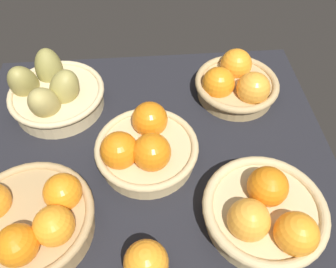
# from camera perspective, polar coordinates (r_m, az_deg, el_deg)

# --- Properties ---
(market_tray) EXTENTS (0.84, 0.72, 0.03)m
(market_tray) POSITION_cam_1_polar(r_m,az_deg,el_deg) (0.81, -2.32, -3.74)
(market_tray) COLOR black
(market_tray) RESTS_ON ground
(basket_far_left) EXTENTS (0.24, 0.24, 0.11)m
(basket_far_left) POSITION_cam_1_polar(r_m,az_deg,el_deg) (0.70, 16.19, -12.37)
(basket_far_left) COLOR tan
(basket_far_left) RESTS_ON market_tray
(basket_center) EXTENTS (0.23, 0.23, 0.11)m
(basket_center) POSITION_cam_1_polar(r_m,az_deg,el_deg) (0.76, -3.50, -2.17)
(basket_center) COLOR tan
(basket_center) RESTS_ON market_tray
(basket_far_right) EXTENTS (0.25, 0.25, 0.12)m
(basket_far_right) POSITION_cam_1_polar(r_m,az_deg,el_deg) (0.71, -21.37, -13.20)
(basket_far_right) COLOR tan
(basket_far_right) RESTS_ON market_tray
(basket_near_left) EXTENTS (0.22, 0.22, 0.10)m
(basket_near_left) POSITION_cam_1_polar(r_m,az_deg,el_deg) (0.92, 11.49, 8.24)
(basket_near_left) COLOR tan
(basket_near_left) RESTS_ON market_tray
(basket_near_right_pears) EXTENTS (0.24, 0.24, 0.15)m
(basket_near_right_pears) POSITION_cam_1_polar(r_m,az_deg,el_deg) (0.92, -18.25, 6.52)
(basket_near_right_pears) COLOR #D3BC8C
(basket_near_right_pears) RESTS_ON market_tray
(loose_orange_front_gap) EXTENTS (0.08, 0.08, 0.08)m
(loose_orange_front_gap) POSITION_cam_1_polar(r_m,az_deg,el_deg) (0.64, -3.19, -20.47)
(loose_orange_front_gap) COLOR orange
(loose_orange_front_gap) RESTS_ON market_tray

